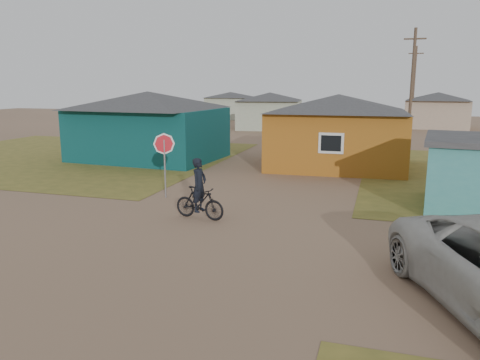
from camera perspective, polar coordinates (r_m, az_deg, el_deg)
name	(u,v)px	position (r m, az deg, el deg)	size (l,w,h in m)	color
ground	(196,245)	(13.28, -5.38, -7.93)	(120.00, 120.00, 0.00)	#8A684F
grass_nw	(67,156)	(31.25, -20.31, 2.78)	(20.00, 18.00, 0.00)	olive
house_teal	(149,125)	(28.47, -11.06, 6.65)	(8.93, 7.08, 4.00)	#0A3A3C
house_yellow	(337,130)	(25.77, 11.80, 6.00)	(7.72, 6.76, 3.90)	#A25E18
house_pale_west	(270,110)	(46.89, 3.64, 8.49)	(7.04, 6.15, 3.60)	#A7B097
house_beige_east	(437,110)	(51.88, 22.90, 7.91)	(6.95, 6.05, 3.60)	tan
house_pale_north	(231,105)	(60.61, -1.16, 9.13)	(6.28, 5.81, 3.40)	#A7B097
utility_pole_near	(412,88)	(33.60, 20.18, 10.45)	(1.40, 0.20, 8.00)	brown
utility_pole_far	(414,87)	(49.63, 20.42, 10.60)	(1.40, 0.20, 8.00)	brown
stop_sign	(164,151)	(18.52, -9.22, 3.56)	(0.83, 0.19, 2.56)	gray
cyclist	(199,197)	(15.60, -4.97, -2.07)	(1.87, 0.79, 2.05)	black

